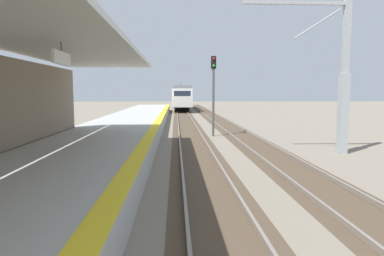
# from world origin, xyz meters

# --- Properties ---
(station_platform) EXTENTS (5.00, 80.00, 0.91)m
(station_platform) POSITION_xyz_m (-2.50, 16.00, 0.45)
(station_platform) COLOR #A8A8A3
(station_platform) RESTS_ON ground
(track_pair_nearest_platform) EXTENTS (2.34, 120.00, 0.16)m
(track_pair_nearest_platform) POSITION_xyz_m (1.90, 20.00, 0.05)
(track_pair_nearest_platform) COLOR #4C3D2D
(track_pair_nearest_platform) RESTS_ON ground
(track_pair_middle) EXTENTS (2.34, 120.00, 0.16)m
(track_pair_middle) POSITION_xyz_m (5.30, 20.00, 0.05)
(track_pair_middle) COLOR #4C3D2D
(track_pair_middle) RESTS_ON ground
(approaching_train) EXTENTS (2.93, 19.60, 4.76)m
(approaching_train) POSITION_xyz_m (1.90, 57.40, 2.18)
(approaching_train) COLOR silver
(approaching_train) RESTS_ON ground
(rail_signal_post) EXTENTS (0.32, 0.34, 5.20)m
(rail_signal_post) POSITION_xyz_m (3.41, 22.54, 3.19)
(rail_signal_post) COLOR #4C4C4C
(rail_signal_post) RESTS_ON ground
(catenary_pylon_far_side) EXTENTS (5.00, 0.40, 7.50)m
(catenary_pylon_far_side) POSITION_xyz_m (8.50, 15.86, 3.60)
(catenary_pylon_far_side) COLOR #9EA3A8
(catenary_pylon_far_side) RESTS_ON ground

